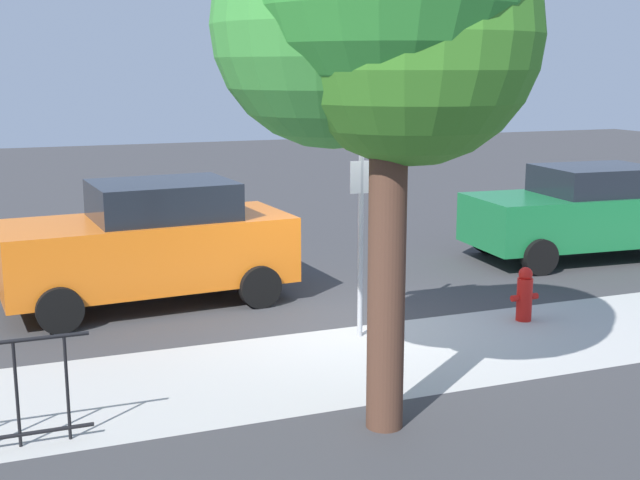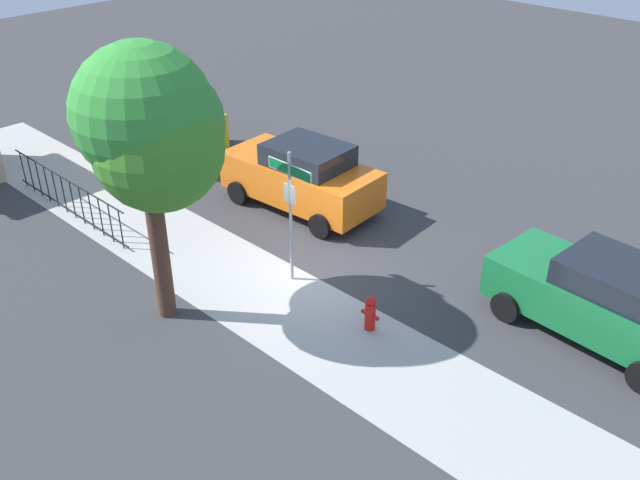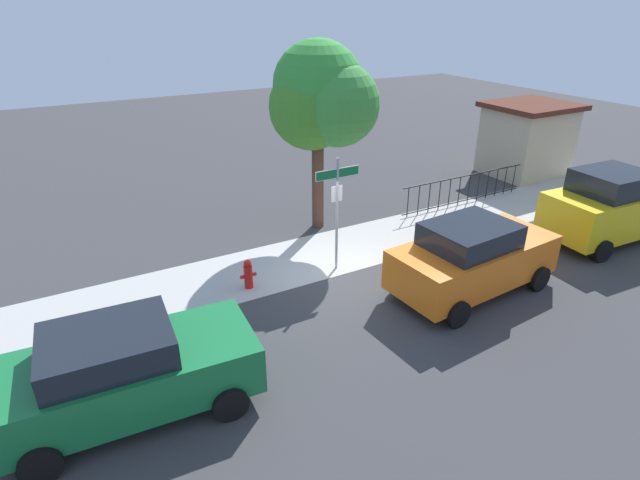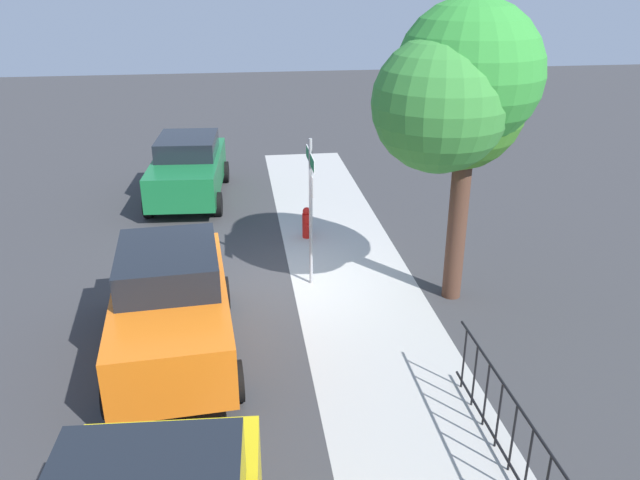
# 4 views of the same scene
# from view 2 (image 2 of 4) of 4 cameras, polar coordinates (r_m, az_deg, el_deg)

# --- Properties ---
(ground_plane) EXTENTS (60.00, 60.00, 0.00)m
(ground_plane) POSITION_cam_2_polar(r_m,az_deg,el_deg) (16.08, -1.07, -2.69)
(ground_plane) COLOR #38383A
(sidewalk_strip) EXTENTS (24.00, 2.60, 0.00)m
(sidewalk_strip) POSITION_cam_2_polar(r_m,az_deg,el_deg) (16.66, -9.13, -1.82)
(sidewalk_strip) COLOR #A9A8A4
(sidewalk_strip) RESTS_ON ground_plane
(street_sign) EXTENTS (1.26, 0.07, 3.09)m
(street_sign) POSITION_cam_2_polar(r_m,az_deg,el_deg) (14.85, -2.45, 3.57)
(street_sign) COLOR #9EA0A5
(street_sign) RESTS_ON ground_plane
(shade_tree) EXTENTS (3.00, 3.09, 5.70)m
(shade_tree) POSITION_cam_2_polar(r_m,az_deg,el_deg) (13.34, -13.38, 8.85)
(shade_tree) COLOR #4E3225
(shade_tree) RESTS_ON ground_plane
(car_green) EXTENTS (4.42, 2.27, 1.74)m
(car_green) POSITION_cam_2_polar(r_m,az_deg,el_deg) (14.77, 22.05, -4.40)
(car_green) COLOR #186D37
(car_green) RESTS_ON ground_plane
(car_orange) EXTENTS (4.38, 2.29, 1.86)m
(car_orange) POSITION_cam_2_polar(r_m,az_deg,el_deg) (18.49, -1.48, 5.26)
(car_orange) COLOR orange
(car_orange) RESTS_ON ground_plane
(car_yellow) EXTENTS (4.24, 2.31, 2.19)m
(car_yellow) POSITION_cam_2_polar(r_m,az_deg,el_deg) (22.49, -12.53, 9.58)
(car_yellow) COLOR gold
(car_yellow) RESTS_ON ground_plane
(iron_fence) EXTENTS (5.47, 0.04, 1.07)m
(iron_fence) POSITION_cam_2_polar(r_m,az_deg,el_deg) (19.41, -19.85, 3.40)
(iron_fence) COLOR black
(iron_fence) RESTS_ON ground_plane
(fire_hydrant) EXTENTS (0.42, 0.22, 0.78)m
(fire_hydrant) POSITION_cam_2_polar(r_m,az_deg,el_deg) (14.18, 4.11, -5.96)
(fire_hydrant) COLOR red
(fire_hydrant) RESTS_ON ground_plane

